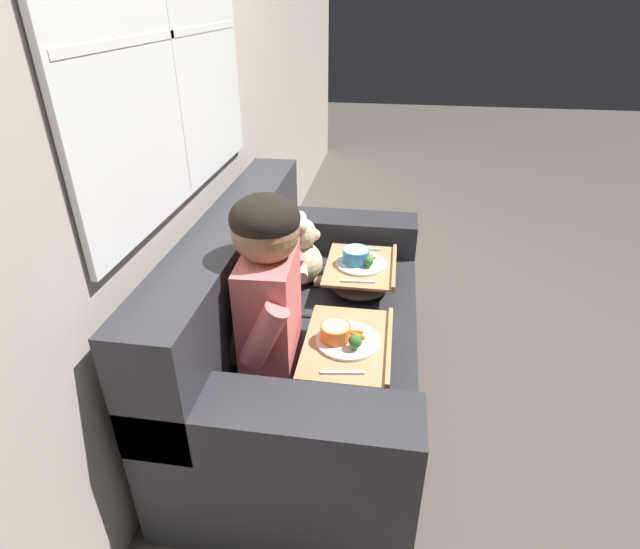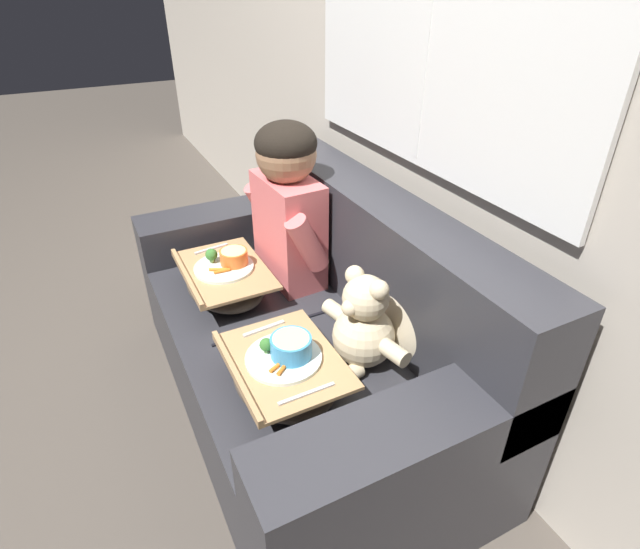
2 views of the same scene
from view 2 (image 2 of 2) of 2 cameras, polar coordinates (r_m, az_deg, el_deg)
The scene contains 9 objects.
ground_plane at distance 2.12m, azimuth -2.28°, elevation -14.21°, with size 14.00×14.00×0.00m, color #4C443D.
wall_back_with_window at distance 1.75m, azimuth 13.48°, elevation 24.01°, with size 8.00×0.08×2.60m.
couch at distance 1.92m, azimuth -0.78°, elevation -7.16°, with size 1.61×0.87×0.85m.
throw_pillow_behind_child at distance 2.07m, azimuth 0.35°, elevation 4.62°, with size 0.34×0.17×0.36m.
throw_pillow_behind_teddy at distance 1.65m, azimuth 9.64°, elevation -3.76°, with size 0.34×0.16×0.35m.
child_figure at distance 1.93m, azimuth -3.74°, elevation 8.72°, with size 0.46×0.23×0.65m.
teddy_bear at distance 1.59m, azimuth 4.93°, elevation -5.91°, with size 0.36×0.26×0.34m.
lap_tray_child at distance 1.99m, azimuth -10.75°, elevation -0.53°, with size 0.44×0.31×0.18m.
lap_tray_teddy at distance 1.54m, azimuth -4.09°, elevation -10.92°, with size 0.41×0.32×0.19m.
Camera 2 is at (1.35, -0.59, 1.52)m, focal length 28.00 mm.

